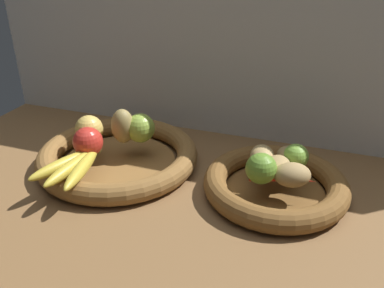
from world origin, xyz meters
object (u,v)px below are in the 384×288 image
(apple_red_front, at_px, (88,142))
(potato_oblong, at_px, (262,156))
(potato_small, at_px, (292,175))
(chili_pepper, at_px, (282,179))
(lime_far, at_px, (296,157))
(banana_bunch_front, at_px, (74,165))
(lime_near, at_px, (261,169))
(pear_brown, at_px, (123,126))
(apple_golden_left, at_px, (89,129))
(potato_back, at_px, (291,157))
(fruit_bowl_left, at_px, (118,156))
(potato_large, at_px, (277,166))
(fruit_bowl_right, at_px, (275,185))
(apple_green_back, at_px, (140,128))

(apple_red_front, relative_size, potato_oblong, 0.88)
(potato_small, height_order, chili_pepper, potato_small)
(potato_small, relative_size, lime_far, 1.35)
(banana_bunch_front, relative_size, lime_near, 2.88)
(pear_brown, bearing_deg, chili_pepper, -8.53)
(apple_golden_left, xyz_separation_m, lime_far, (0.49, 0.04, -0.01))
(lime_near, xyz_separation_m, chili_pepper, (0.04, 0.01, -0.02))
(apple_red_front, xyz_separation_m, potato_back, (0.44, 0.11, -0.01))
(fruit_bowl_left, xyz_separation_m, apple_golden_left, (-0.07, 0.00, 0.06))
(potato_small, distance_m, chili_pepper, 0.02)
(apple_red_front, distance_m, pear_brown, 0.10)
(potato_small, bearing_deg, potato_oblong, 138.58)
(potato_small, height_order, lime_near, lime_near)
(apple_golden_left, bearing_deg, potato_small, -4.22)
(pear_brown, relative_size, potato_large, 1.24)
(potato_large, bearing_deg, banana_bunch_front, -162.35)
(apple_golden_left, bearing_deg, pear_brown, 17.07)
(fruit_bowl_left, xyz_separation_m, lime_far, (0.41, 0.04, 0.05))
(fruit_bowl_left, height_order, fruit_bowl_right, same)
(potato_back, relative_size, lime_near, 1.12)
(potato_large, height_order, lime_far, lime_far)
(apple_red_front, bearing_deg, fruit_bowl_right, 7.90)
(potato_back, xyz_separation_m, potato_oblong, (-0.06, -0.02, 0.00))
(apple_green_back, relative_size, chili_pepper, 0.54)
(apple_red_front, distance_m, lime_near, 0.39)
(banana_bunch_front, height_order, lime_near, lime_near)
(fruit_bowl_left, distance_m, apple_red_front, 0.09)
(potato_small, height_order, lime_far, lime_far)
(fruit_bowl_right, height_order, apple_golden_left, apple_golden_left)
(fruit_bowl_left, height_order, lime_near, lime_near)
(chili_pepper, bearing_deg, pear_brown, 161.47)
(fruit_bowl_right, bearing_deg, apple_green_back, 172.32)
(fruit_bowl_left, relative_size, potato_back, 5.35)
(apple_golden_left, height_order, lime_far, apple_golden_left)
(fruit_bowl_right, height_order, potato_large, potato_large)
(potato_oblong, bearing_deg, lime_near, -81.35)
(potato_back, relative_size, potato_oblong, 0.93)
(fruit_bowl_left, xyz_separation_m, potato_large, (0.38, 0.00, 0.05))
(potato_small, xyz_separation_m, lime_near, (-0.06, -0.01, 0.01))
(lime_far, bearing_deg, fruit_bowl_left, -174.31)
(chili_pepper, bearing_deg, potato_back, 75.91)
(apple_red_front, bearing_deg, apple_golden_left, 120.00)
(potato_back, distance_m, potato_oblong, 0.06)
(apple_red_front, xyz_separation_m, potato_small, (0.46, 0.02, -0.01))
(fruit_bowl_right, xyz_separation_m, potato_large, (0.00, 0.00, 0.05))
(potato_large, distance_m, lime_near, 0.05)
(apple_golden_left, distance_m, potato_large, 0.46)
(apple_red_front, height_order, chili_pepper, apple_red_front)
(fruit_bowl_left, xyz_separation_m, fruit_bowl_right, (0.38, 0.00, 0.00))
(apple_red_front, height_order, potato_large, apple_red_front)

